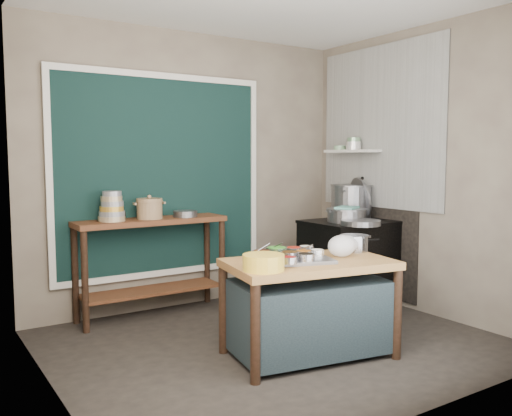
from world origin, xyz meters
TOP-DOWN VIEW (x-y plane):
  - floor at (0.00, 0.00)m, footprint 3.50×3.00m
  - back_wall at (0.00, 1.51)m, footprint 3.50×0.02m
  - left_wall at (-1.76, 0.00)m, footprint 0.02×3.00m
  - right_wall at (1.76, 0.00)m, footprint 0.02×3.00m
  - curtain_panel at (-0.35, 1.47)m, footprint 2.10×0.02m
  - curtain_frame at (-0.35, 1.46)m, footprint 2.22×0.03m
  - tile_panel at (1.74, 0.55)m, footprint 0.02×1.70m
  - soot_patch at (1.74, 0.65)m, footprint 0.01×1.30m
  - wall_shelf at (1.63, 0.85)m, footprint 0.22×0.70m
  - prep_table at (0.05, -0.38)m, footprint 1.36×0.93m
  - back_counter at (-0.55, 1.28)m, footprint 1.45×0.40m
  - stove_block at (1.35, 0.55)m, footprint 0.90×0.68m
  - stove_top at (1.35, 0.55)m, footprint 0.92×0.69m
  - condiment_tray at (-0.09, -0.33)m, footprint 0.68×0.57m
  - condiment_bowls at (-0.08, -0.31)m, footprint 0.56×0.43m
  - yellow_basin at (-0.45, -0.49)m, footprint 0.38×0.38m
  - saucepan at (0.62, -0.27)m, footprint 0.28×0.28m
  - plastic_bag_a at (0.35, -0.41)m, footprint 0.28×0.26m
  - plastic_bag_b at (0.50, -0.30)m, footprint 0.22×0.20m
  - bowl_stack at (-0.93, 1.28)m, footprint 0.25×0.25m
  - utensil_cup at (-0.87, 1.28)m, footprint 0.17×0.17m
  - ceramic_crock at (-0.57, 1.26)m, footprint 0.28×0.28m
  - wide_bowl at (-0.21, 1.24)m, footprint 0.30×0.30m
  - stock_pot at (1.52, 0.74)m, footprint 0.60×0.60m
  - pot_lid at (1.57, 0.65)m, footprint 0.25×0.46m
  - steamer at (1.24, 0.49)m, footprint 0.49×0.49m
  - green_cloth at (1.24, 0.49)m, footprint 0.30×0.28m
  - shallow_pan at (1.16, 0.21)m, footprint 0.50×0.50m
  - shelf_bowl_stack at (1.63, 0.83)m, footprint 0.16×0.16m
  - shelf_bowl_green at (1.63, 1.05)m, footprint 0.16×0.16m

SIDE VIEW (x-z plane):
  - floor at x=0.00m, z-range -0.02..0.00m
  - prep_table at x=0.05m, z-range 0.00..0.75m
  - stove_block at x=1.35m, z-range 0.00..0.85m
  - back_counter at x=-0.55m, z-range 0.00..0.95m
  - soot_patch at x=1.74m, z-range 0.05..1.35m
  - condiment_tray at x=-0.09m, z-range 0.75..0.78m
  - condiment_bowls at x=-0.08m, z-range 0.77..0.84m
  - yellow_basin at x=-0.45m, z-range 0.75..0.86m
  - saucepan at x=0.62m, z-range 0.75..0.89m
  - plastic_bag_b at x=0.50m, z-range 0.75..0.90m
  - plastic_bag_a at x=0.35m, z-range 0.75..0.92m
  - stove_top at x=1.35m, z-range 0.85..0.88m
  - shallow_pan at x=1.16m, z-range 0.88..0.93m
  - steamer at x=1.24m, z-range 0.88..1.02m
  - wide_bowl at x=-0.21m, z-range 0.95..1.01m
  - utensil_cup at x=-0.87m, z-range 0.95..1.03m
  - green_cloth at x=1.24m, z-range 1.02..1.03m
  - ceramic_crock at x=-0.57m, z-range 0.95..1.12m
  - stock_pot at x=1.52m, z-range 0.88..1.24m
  - bowl_stack at x=-0.93m, z-range 0.93..1.21m
  - pot_lid at x=1.57m, z-range 0.88..1.32m
  - curtain_panel at x=-0.35m, z-range 0.40..2.30m
  - curtain_frame at x=-0.35m, z-range 0.34..2.36m
  - back_wall at x=0.00m, z-range 0.00..2.80m
  - left_wall at x=-1.76m, z-range 0.00..2.80m
  - right_wall at x=1.76m, z-range 0.00..2.80m
  - wall_shelf at x=1.63m, z-range 1.59..1.61m
  - shelf_bowl_green at x=1.63m, z-range 1.61..1.66m
  - shelf_bowl_stack at x=1.63m, z-range 1.61..1.74m
  - tile_panel at x=1.74m, z-range 1.00..2.70m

